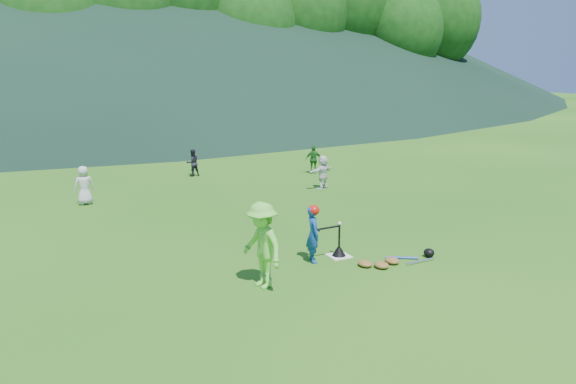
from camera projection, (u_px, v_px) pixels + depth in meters
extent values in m
plane|color=#1D5313|center=(339.00, 256.00, 12.08)|extent=(120.00, 120.00, 0.00)
cube|color=silver|center=(339.00, 256.00, 12.08)|extent=(0.45, 0.45, 0.02)
sphere|color=white|center=(340.00, 223.00, 11.91)|extent=(0.08, 0.08, 0.08)
imported|color=navy|center=(313.00, 234.00, 11.63)|extent=(0.39, 0.49, 1.20)
imported|color=#66D03D|center=(262.00, 245.00, 10.28)|extent=(0.80, 1.14, 1.62)
imported|color=#BBBBBB|center=(84.00, 185.00, 16.35)|extent=(0.59, 0.42, 1.14)
imported|color=black|center=(193.00, 163.00, 20.43)|extent=(0.53, 0.43, 0.99)
imported|color=#1C5E1C|center=(314.00, 160.00, 20.87)|extent=(0.67, 0.51, 1.06)
imported|color=silver|center=(323.00, 172.00, 18.40)|extent=(1.08, 0.66, 1.11)
cone|color=black|center=(339.00, 251.00, 12.05)|extent=(0.30, 0.30, 0.18)
cylinder|color=black|center=(339.00, 236.00, 11.98)|extent=(0.04, 0.04, 0.50)
ellipsoid|color=red|center=(314.00, 210.00, 11.52)|extent=(0.24, 0.26, 0.22)
cylinder|color=black|center=(327.00, 228.00, 11.71)|extent=(0.62, 0.07, 0.07)
ellipsoid|color=olive|center=(382.00, 265.00, 11.39)|extent=(0.28, 0.34, 0.13)
ellipsoid|color=olive|center=(392.00, 261.00, 11.64)|extent=(0.28, 0.34, 0.13)
ellipsoid|color=olive|center=(365.00, 263.00, 11.47)|extent=(0.28, 0.34, 0.13)
cylinder|color=silver|center=(420.00, 261.00, 11.69)|extent=(0.72, 0.09, 0.06)
cylinder|color=#263FA5|center=(402.00, 258.00, 11.91)|extent=(0.60, 0.40, 0.05)
ellipsoid|color=black|center=(429.00, 253.00, 12.02)|extent=(0.22, 0.24, 0.19)
cube|color=gray|center=(116.00, 117.00, 36.45)|extent=(70.00, 0.03, 1.20)
cube|color=yellow|center=(115.00, 107.00, 36.30)|extent=(70.00, 0.08, 0.08)
cylinder|color=gray|center=(116.00, 117.00, 36.45)|extent=(0.07, 0.07, 1.30)
cylinder|color=gray|center=(509.00, 101.00, 51.40)|extent=(0.07, 0.07, 1.30)
cylinder|color=#382314|center=(57.00, 99.00, 38.35)|extent=(0.56, 0.56, 3.22)
ellipsoid|color=#164711|center=(50.00, 21.00, 37.20)|extent=(6.99, 6.99, 8.04)
cylinder|color=#382314|center=(125.00, 92.00, 41.65)|extent=(0.56, 0.56, 3.81)
ellipsoid|color=#164711|center=(119.00, 6.00, 40.28)|extent=(8.28, 8.28, 9.53)
cylinder|color=#382314|center=(182.00, 86.00, 44.95)|extent=(0.56, 0.56, 4.41)
cylinder|color=#382314|center=(252.00, 93.00, 44.50)|extent=(0.56, 0.56, 3.25)
ellipsoid|color=#164711|center=(251.00, 26.00, 43.33)|extent=(7.07, 7.07, 8.13)
cylinder|color=#382314|center=(297.00, 88.00, 47.80)|extent=(0.56, 0.56, 3.85)
ellipsoid|color=#164711|center=(297.00, 13.00, 46.41)|extent=(8.36, 8.36, 9.61)
cylinder|color=#382314|center=(337.00, 83.00, 51.09)|extent=(0.56, 0.56, 4.44)
ellipsoid|color=#164711|center=(338.00, 1.00, 49.49)|extent=(9.65, 9.65, 11.10)
cylinder|color=#382314|center=(399.00, 89.00, 50.65)|extent=(0.56, 0.56, 3.29)
ellipsoid|color=#164711|center=(402.00, 29.00, 49.46)|extent=(7.14, 7.14, 8.22)
cylinder|color=#382314|center=(430.00, 84.00, 53.94)|extent=(0.56, 0.56, 3.88)
ellipsoid|color=#164711|center=(434.00, 18.00, 52.55)|extent=(8.44, 8.44, 9.70)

